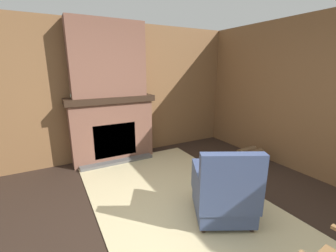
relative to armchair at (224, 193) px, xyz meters
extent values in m
plane|color=#2D2119|center=(0.07, -0.64, -0.34)|extent=(14.00, 14.00, 0.00)
cube|color=brown|center=(-2.63, -0.64, 0.95)|extent=(0.06, 5.93, 2.59)
cube|color=brown|center=(-2.42, -0.64, 0.22)|extent=(0.35, 1.52, 1.13)
cube|color=black|center=(-2.29, -0.64, 0.09)|extent=(0.08, 0.79, 0.63)
cube|color=#565451|center=(-2.17, -0.64, -0.31)|extent=(0.16, 1.36, 0.06)
cube|color=black|center=(-2.42, -0.64, 0.85)|extent=(0.45, 1.62, 0.11)
cube|color=brown|center=(-2.42, -0.64, 1.56)|extent=(0.31, 1.33, 1.32)
cube|color=#C6B789|center=(-0.40, -0.28, -0.34)|extent=(3.88, 2.12, 0.01)
cube|color=#3D4C75|center=(-0.04, 0.02, -0.16)|extent=(0.88, 0.87, 0.24)
cube|color=#3D4C75|center=(-0.04, 0.02, -0.01)|extent=(0.93, 0.92, 0.18)
cube|color=#3D4C75|center=(0.21, -0.11, 0.33)|extent=(0.42, 0.65, 0.51)
cube|color=#3D4C75|center=(-0.19, -0.23, 0.18)|extent=(0.60, 0.37, 0.20)
cube|color=#3D4C75|center=(0.08, 0.29, 0.18)|extent=(0.60, 0.37, 0.20)
cylinder|color=#332319|center=(-0.41, -0.09, -0.31)|extent=(0.07, 0.07, 0.06)
cylinder|color=#332319|center=(-0.16, 0.39, -0.31)|extent=(0.07, 0.07, 0.06)
cylinder|color=#332319|center=(0.08, -0.35, -0.31)|extent=(0.07, 0.07, 0.06)
cylinder|color=#332319|center=(0.33, 0.13, -0.31)|extent=(0.07, 0.07, 0.06)
cylinder|color=brown|center=(-1.12, 1.53, -0.26)|extent=(0.17, 0.42, 0.16)
cylinder|color=brown|center=(-0.96, 1.54, -0.26)|extent=(0.17, 0.42, 0.16)
cylinder|color=brown|center=(-0.80, 1.54, -0.26)|extent=(0.17, 0.42, 0.16)
cylinder|color=brown|center=(-1.04, 1.53, -0.13)|extent=(0.17, 0.42, 0.16)
cylinder|color=brown|center=(-0.88, 1.54, -0.13)|extent=(0.17, 0.42, 0.16)
ellipsoid|color=#99B29E|center=(-2.46, -1.28, 0.95)|extent=(0.09, 0.09, 0.10)
cylinder|color=white|center=(-2.46, -1.28, 1.09)|extent=(0.05, 0.05, 0.18)
cube|color=brown|center=(-2.46, -0.23, 0.97)|extent=(0.13, 0.22, 0.13)
cube|color=silver|center=(-2.39, -0.23, 0.97)|extent=(0.01, 0.04, 0.02)
cylinder|color=gold|center=(-2.48, -0.64, 1.04)|extent=(0.07, 0.29, 0.28)
camera|label=1|loc=(1.74, -1.70, 1.43)|focal=24.00mm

